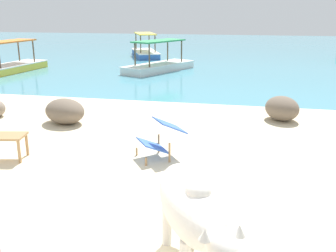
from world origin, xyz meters
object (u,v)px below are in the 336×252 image
deck_chair_far (161,136)px  boat_white (159,65)px  low_bench_table (2,139)px  boat_yellow (11,65)px  boat_blue (145,52)px  cow (192,206)px

deck_chair_far → boat_white: size_ratio=0.24×
deck_chair_far → low_bench_table: bearing=-20.3°
boat_yellow → deck_chair_far: bearing=50.2°
low_bench_table → deck_chair_far: bearing=2.0°
low_bench_table → boat_yellow: size_ratio=0.22×
low_bench_table → boat_blue: (-1.89, 15.87, -0.11)m
low_bench_table → boat_yellow: 10.81m
cow → boat_blue: bearing=172.6°
boat_yellow → boat_white: 6.21m
cow → low_bench_table: bearing=-146.2°
deck_chair_far → boat_white: bearing=-110.2°
cow → boat_blue: 18.94m
cow → boat_blue: boat_blue is taller
low_bench_table → boat_blue: boat_blue is taller
boat_yellow → boat_white: size_ratio=0.99×
cow → boat_yellow: bearing=-164.5°
deck_chair_far → boat_white: boat_white is taller
cow → boat_blue: size_ratio=0.47×
boat_blue → boat_yellow: (-3.95, -6.78, 0.00)m
cow → boat_blue: (-5.49, 18.12, -0.42)m
cow → deck_chair_far: (-0.98, 2.88, -0.29)m
deck_chair_far → boat_yellow: boat_yellow is taller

